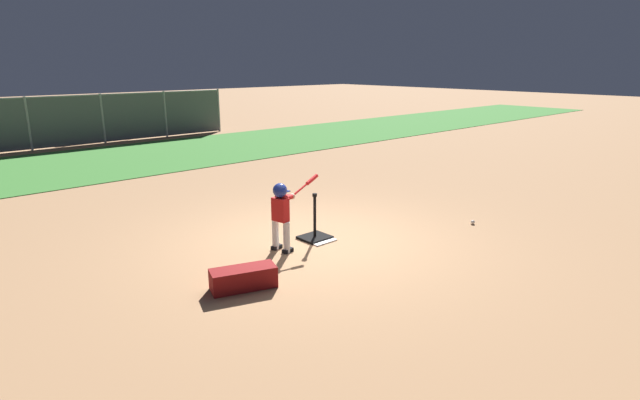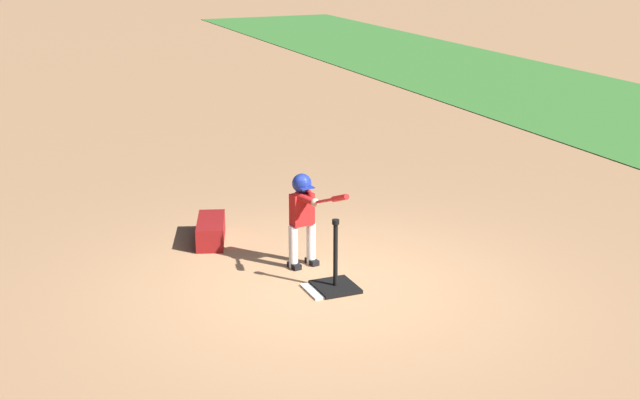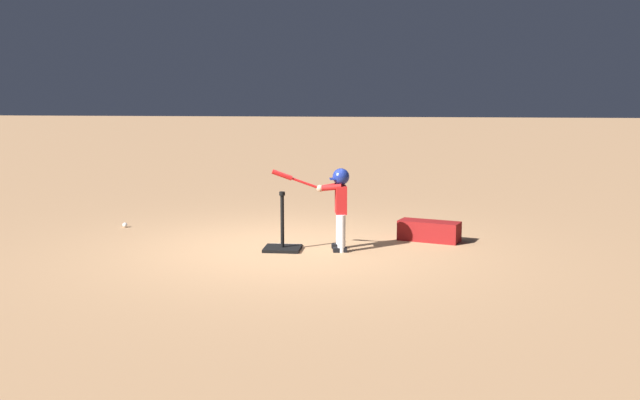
# 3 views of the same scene
# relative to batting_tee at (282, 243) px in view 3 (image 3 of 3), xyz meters

# --- Properties ---
(ground_plane) EXTENTS (90.00, 90.00, 0.00)m
(ground_plane) POSITION_rel_batting_tee_xyz_m (-0.06, -0.10, -0.10)
(ground_plane) COLOR #AD7F56
(home_plate) EXTENTS (0.44, 0.44, 0.02)m
(home_plate) POSITION_rel_batting_tee_xyz_m (-0.01, -0.10, -0.09)
(home_plate) COLOR white
(home_plate) RESTS_ON ground_plane
(batting_tee) EXTENTS (0.48, 0.43, 0.78)m
(batting_tee) POSITION_rel_batting_tee_xyz_m (0.00, 0.00, 0.00)
(batting_tee) COLOR black
(batting_tee) RESTS_ON ground_plane
(batter_child) EXTENTS (1.00, 0.35, 1.08)m
(batter_child) POSITION_rel_batting_tee_xyz_m (-0.72, -0.07, 0.59)
(batter_child) COLOR silver
(batter_child) RESTS_ON ground_plane
(baseball) EXTENTS (0.07, 0.07, 0.07)m
(baseball) POSITION_rel_batting_tee_xyz_m (2.64, -1.34, -0.06)
(baseball) COLOR white
(baseball) RESTS_ON ground_plane
(equipment_bag) EXTENTS (0.90, 0.57, 0.28)m
(equipment_bag) POSITION_rel_batting_tee_xyz_m (-1.94, -0.80, 0.04)
(equipment_bag) COLOR maroon
(equipment_bag) RESTS_ON ground_plane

